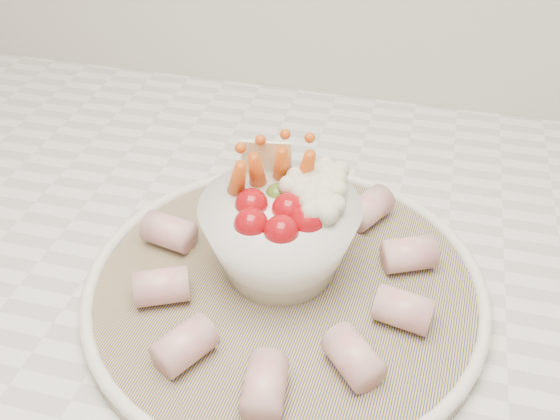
# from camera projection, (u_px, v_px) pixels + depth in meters

# --- Properties ---
(serving_platter) EXTENTS (0.40, 0.40, 0.02)m
(serving_platter) POSITION_uv_depth(u_px,v_px,m) (285.00, 286.00, 0.58)
(serving_platter) COLOR navy
(serving_platter) RESTS_ON kitchen_counter
(veggie_bowl) EXTENTS (0.15, 0.15, 0.12)m
(veggie_bowl) POSITION_uv_depth(u_px,v_px,m) (282.00, 230.00, 0.57)
(veggie_bowl) COLOR white
(veggie_bowl) RESTS_ON serving_platter
(cured_meat_rolls) EXTENTS (0.29, 0.29, 0.03)m
(cured_meat_rolls) POSITION_uv_depth(u_px,v_px,m) (285.00, 270.00, 0.57)
(cured_meat_rolls) COLOR #BC5661
(cured_meat_rolls) RESTS_ON serving_platter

